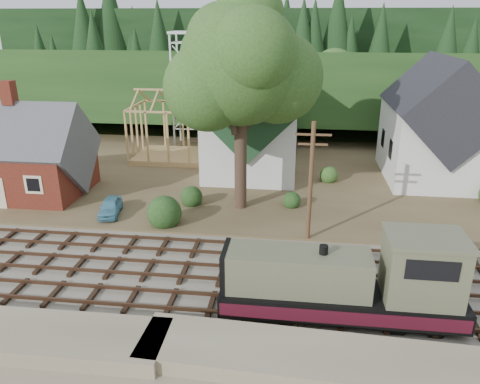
# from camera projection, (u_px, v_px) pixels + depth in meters

# --- Properties ---
(ground) EXTENTS (140.00, 140.00, 0.00)m
(ground) POSITION_uv_depth(u_px,v_px,m) (184.00, 276.00, 26.60)
(ground) COLOR #384C1E
(ground) RESTS_ON ground
(railroad_bed) EXTENTS (64.00, 11.00, 0.16)m
(railroad_bed) POSITION_uv_depth(u_px,v_px,m) (184.00, 275.00, 26.57)
(railroad_bed) COLOR #726B5B
(railroad_bed) RESTS_ON ground
(village_flat) EXTENTS (64.00, 26.00, 0.30)m
(village_flat) POSITION_uv_depth(u_px,v_px,m) (230.00, 174.00, 43.26)
(village_flat) COLOR brown
(village_flat) RESTS_ON ground
(hillside) EXTENTS (70.00, 28.96, 12.74)m
(hillside) POSITION_uv_depth(u_px,v_px,m) (254.00, 122.00, 65.61)
(hillside) COLOR #1E3F19
(hillside) RESTS_ON ground
(ridge) EXTENTS (80.00, 20.00, 12.00)m
(ridge) POSITION_uv_depth(u_px,v_px,m) (263.00, 102.00, 80.48)
(ridge) COLOR black
(ridge) RESTS_ON ground
(depot) EXTENTS (10.80, 7.41, 9.00)m
(depot) POSITION_uv_depth(u_px,v_px,m) (20.00, 158.00, 37.52)
(depot) COLOR #591B14
(depot) RESTS_ON village_flat
(church) EXTENTS (8.40, 15.17, 13.00)m
(church) POSITION_uv_depth(u_px,v_px,m) (253.00, 118.00, 42.82)
(church) COLOR silver
(church) RESTS_ON village_flat
(farmhouse) EXTENTS (8.40, 10.80, 10.60)m
(farmhouse) POSITION_uv_depth(u_px,v_px,m) (436.00, 127.00, 40.47)
(farmhouse) COLOR silver
(farmhouse) RESTS_ON village_flat
(timber_frame) EXTENTS (8.20, 6.20, 6.99)m
(timber_frame) POSITION_uv_depth(u_px,v_px,m) (176.00, 130.00, 46.57)
(timber_frame) COLOR tan
(timber_frame) RESTS_ON village_flat
(lattice_tower) EXTENTS (3.20, 3.20, 12.12)m
(lattice_tower) POSITION_uv_depth(u_px,v_px,m) (187.00, 55.00, 49.77)
(lattice_tower) COLOR silver
(lattice_tower) RESTS_ON village_flat
(big_tree) EXTENTS (10.90, 8.40, 14.70)m
(big_tree) POSITION_uv_depth(u_px,v_px,m) (243.00, 73.00, 32.12)
(big_tree) COLOR #38281E
(big_tree) RESTS_ON village_flat
(telegraph_pole_near) EXTENTS (2.20, 0.28, 8.00)m
(telegraph_pole_near) POSITION_uv_depth(u_px,v_px,m) (311.00, 181.00, 29.13)
(telegraph_pole_near) COLOR #4C331E
(telegraph_pole_near) RESTS_ON ground
(locomotive) EXTENTS (11.29, 2.82, 4.54)m
(locomotive) POSITION_uv_depth(u_px,v_px,m) (351.00, 284.00, 22.08)
(locomotive) COLOR black
(locomotive) RESTS_ON railroad_bed
(car_blue) EXTENTS (2.03, 3.66, 1.18)m
(car_blue) POSITION_uv_depth(u_px,v_px,m) (110.00, 207.00, 33.97)
(car_blue) COLOR #569EB9
(car_blue) RESTS_ON village_flat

